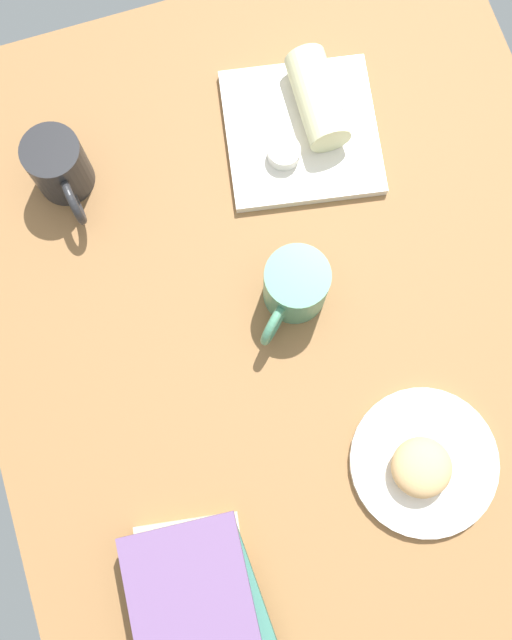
{
  "coord_description": "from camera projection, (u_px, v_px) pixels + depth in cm",
  "views": [
    {
      "loc": [
        20.71,
        -12.42,
        108.0
      ],
      "look_at": [
        -0.78,
        -5.66,
        7.0
      ],
      "focal_mm": 42.01,
      "sensor_mm": 36.0,
      "label": 1
    }
  ],
  "objects": [
    {
      "name": "scone_pastry",
      "position": [
        422.0,
        467.0,
        0.98
      ],
      "size": [
        9.88,
        9.91,
        4.61
      ],
      "primitive_type": "ellipsoid",
      "rotation": [
        0.0,
        0.0,
        4.98
      ],
      "color": "#DEAD70",
      "rests_on": "round_plate"
    },
    {
      "name": "round_plate",
      "position": [
        424.0,
        462.0,
        1.02
      ],
      "size": [
        20.21,
        20.21,
        1.4
      ],
      "primitive_type": "cylinder",
      "color": "silver",
      "rests_on": "dining_table"
    },
    {
      "name": "sauce_cup",
      "position": [
        284.0,
        153.0,
        1.09
      ],
      "size": [
        4.82,
        4.82,
        2.21
      ],
      "color": "silver",
      "rests_on": "square_plate"
    },
    {
      "name": "dining_table",
      "position": [
        295.0,
        321.0,
        1.09
      ],
      "size": [
        110.0,
        90.0,
        4.0
      ],
      "primitive_type": "cube",
      "color": "olive",
      "rests_on": "ground"
    },
    {
      "name": "second_mug",
      "position": [
        59.0,
        168.0,
        1.06
      ],
      "size": [
        13.68,
        8.37,
        10.13
      ],
      "color": "#262628",
      "rests_on": "dining_table"
    },
    {
      "name": "square_plate",
      "position": [
        301.0,
        132.0,
        1.12
      ],
      "size": [
        25.95,
        25.95,
        1.6
      ],
      "primitive_type": "cube",
      "rotation": [
        0.0,
        0.0,
        -0.17
      ],
      "color": "silver",
      "rests_on": "dining_table"
    },
    {
      "name": "book_stack",
      "position": [
        199.0,
        606.0,
        0.94
      ],
      "size": [
        23.59,
        17.38,
        7.74
      ],
      "color": "beige",
      "rests_on": "dining_table"
    },
    {
      "name": "breakfast_wrap",
      "position": [
        317.0,
        98.0,
        1.09
      ],
      "size": [
        14.51,
        6.74,
        6.15
      ],
      "primitive_type": "cylinder",
      "rotation": [
        1.57,
        0.0,
        1.53
      ],
      "color": "beige",
      "rests_on": "square_plate"
    },
    {
      "name": "coffee_mug",
      "position": [
        295.0,
        287.0,
        1.03
      ],
      "size": [
        11.47,
        11.79,
        9.53
      ],
      "color": "#4C8C6B",
      "rests_on": "dining_table"
    }
  ]
}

